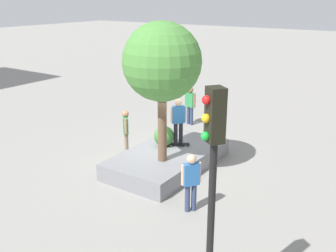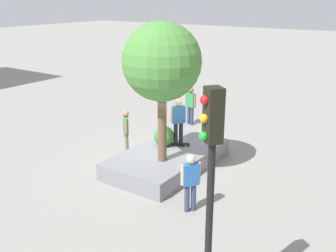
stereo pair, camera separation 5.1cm
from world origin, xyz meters
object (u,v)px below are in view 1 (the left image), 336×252
planter_ledge (168,159)px  passerby_with_bag (191,179)px  pedestrian_crossing (126,128)px  skateboard (178,144)px  bystander_watching (190,103)px  plaza_tree (162,63)px  traffic_light_corner (212,173)px  skateboarder (178,118)px

planter_ledge → passerby_with_bag: size_ratio=2.66×
planter_ledge → pedestrian_crossing: (-0.18, -2.00, 0.66)m
skateboard → bystander_watching: bystander_watching is taller
passerby_with_bag → skateboard: bearing=-141.5°
pedestrian_crossing → plaza_tree: bearing=68.2°
planter_ledge → traffic_light_corner: size_ratio=1.02×
traffic_light_corner → pedestrian_crossing: bearing=-130.2°
planter_ledge → bystander_watching: 4.77m
skateboard → skateboarder: size_ratio=0.48×
planter_ledge → traffic_light_corner: bearing=40.0°
traffic_light_corner → skateboard: bearing=-143.2°
traffic_light_corner → passerby_with_bag: (-3.12, -2.21, -2.01)m
pedestrian_crossing → skateboard: bearing=102.1°
passerby_with_bag → bystander_watching: 7.53m
bystander_watching → passerby_with_bag: bearing=31.2°
bystander_watching → traffic_light_corner: bearing=32.6°
passerby_with_bag → skateboarder: bearing=-141.5°
skateboard → traffic_light_corner: bearing=36.8°
skateboarder → planter_ledge: bearing=-1.7°
skateboard → passerby_with_bag: bearing=38.5°
plaza_tree → passerby_with_bag: bearing=54.5°
passerby_with_bag → pedestrian_crossing: bearing=-118.4°
traffic_light_corner → planter_ledge: bearing=-140.0°
planter_ledge → pedestrian_crossing: size_ratio=2.69×
planter_ledge → plaza_tree: bearing=21.0°
plaza_tree → pedestrian_crossing: 3.70m
traffic_light_corner → passerby_with_bag: 4.32m
bystander_watching → skateboard: bearing=25.3°
skateboarder → traffic_light_corner: (5.79, 4.33, 1.38)m
traffic_light_corner → bystander_watching: bearing=-147.4°
skateboard → skateboarder: (-0.00, 0.00, 0.96)m
skateboard → traffic_light_corner: size_ratio=0.18×
skateboard → passerby_with_bag: passerby_with_bag is taller
skateboarder → pedestrian_crossing: (0.43, -2.02, -0.63)m
skateboard → pedestrian_crossing: size_ratio=0.48×
plaza_tree → pedestrian_crossing: bearing=-111.8°
plaza_tree → skateboard: (-1.35, -0.26, -3.09)m
pedestrian_crossing → skateboarder: bearing=102.1°
passerby_with_bag → pedestrian_crossing: size_ratio=1.01×
planter_ledge → passerby_with_bag: (2.06, 2.14, 0.67)m
plaza_tree → passerby_with_bag: 3.57m
plaza_tree → skateboarder: bearing=-168.9°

